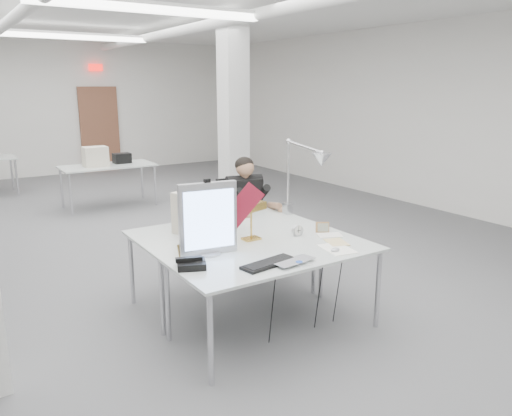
{
  "coord_description": "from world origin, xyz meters",
  "views": [
    {
      "loc": [
        -2.31,
        -5.79,
        2.13
      ],
      "look_at": [
        0.12,
        -2.0,
        1.02
      ],
      "focal_mm": 35.0,
      "sensor_mm": 36.0,
      "label": 1
    }
  ],
  "objects_px": {
    "laptop": "(299,264)",
    "office_chair": "(243,229)",
    "bankers_lamp": "(251,221)",
    "desk_phone": "(191,264)",
    "desk_main": "(276,254)",
    "architect_lamp": "(302,176)",
    "monitor": "(208,219)",
    "seated_person": "(245,195)",
    "beige_monitor": "(201,212)"
  },
  "relations": [
    {
      "from": "laptop",
      "to": "office_chair",
      "type": "bearing_deg",
      "value": 62.88
    },
    {
      "from": "bankers_lamp",
      "to": "desk_phone",
      "type": "bearing_deg",
      "value": -171.86
    },
    {
      "from": "desk_main",
      "to": "office_chair",
      "type": "relative_size",
      "value": 1.91
    },
    {
      "from": "laptop",
      "to": "architect_lamp",
      "type": "height_order",
      "value": "architect_lamp"
    },
    {
      "from": "monitor",
      "to": "architect_lamp",
      "type": "bearing_deg",
      "value": 28.03
    },
    {
      "from": "seated_person",
      "to": "desk_phone",
      "type": "height_order",
      "value": "seated_person"
    },
    {
      "from": "office_chair",
      "to": "architect_lamp",
      "type": "xyz_separation_m",
      "value": [
        0.23,
        -0.82,
        0.75
      ]
    },
    {
      "from": "desk_phone",
      "to": "architect_lamp",
      "type": "xyz_separation_m",
      "value": [
        1.61,
        0.69,
        0.44
      ]
    },
    {
      "from": "desk_main",
      "to": "monitor",
      "type": "bearing_deg",
      "value": 151.65
    },
    {
      "from": "desk_phone",
      "to": "beige_monitor",
      "type": "height_order",
      "value": "beige_monitor"
    },
    {
      "from": "desk_main",
      "to": "bankers_lamp",
      "type": "height_order",
      "value": "bankers_lamp"
    },
    {
      "from": "laptop",
      "to": "beige_monitor",
      "type": "xyz_separation_m",
      "value": [
        -0.22,
        1.25,
        0.18
      ]
    },
    {
      "from": "desk_main",
      "to": "seated_person",
      "type": "height_order",
      "value": "seated_person"
    },
    {
      "from": "office_chair",
      "to": "monitor",
      "type": "height_order",
      "value": "monitor"
    },
    {
      "from": "desk_main",
      "to": "laptop",
      "type": "relative_size",
      "value": 5.05
    },
    {
      "from": "laptop",
      "to": "beige_monitor",
      "type": "distance_m",
      "value": 1.29
    },
    {
      "from": "seated_person",
      "to": "architect_lamp",
      "type": "relative_size",
      "value": 1.0
    },
    {
      "from": "beige_monitor",
      "to": "laptop",
      "type": "bearing_deg",
      "value": -104.08
    },
    {
      "from": "seated_person",
      "to": "bankers_lamp",
      "type": "xyz_separation_m",
      "value": [
        -0.61,
        -1.1,
        0.03
      ]
    },
    {
      "from": "office_chair",
      "to": "beige_monitor",
      "type": "bearing_deg",
      "value": -130.62
    },
    {
      "from": "desk_phone",
      "to": "beige_monitor",
      "type": "xyz_separation_m",
      "value": [
        0.51,
        0.84,
        0.17
      ]
    },
    {
      "from": "bankers_lamp",
      "to": "architect_lamp",
      "type": "height_order",
      "value": "architect_lamp"
    },
    {
      "from": "seated_person",
      "to": "beige_monitor",
      "type": "distance_m",
      "value": 1.07
    },
    {
      "from": "bankers_lamp",
      "to": "desk_phone",
      "type": "height_order",
      "value": "bankers_lamp"
    },
    {
      "from": "monitor",
      "to": "desk_phone",
      "type": "bearing_deg",
      "value": -132.19
    },
    {
      "from": "desk_main",
      "to": "beige_monitor",
      "type": "height_order",
      "value": "beige_monitor"
    },
    {
      "from": "monitor",
      "to": "bankers_lamp",
      "type": "height_order",
      "value": "monitor"
    },
    {
      "from": "desk_phone",
      "to": "architect_lamp",
      "type": "height_order",
      "value": "architect_lamp"
    },
    {
      "from": "beige_monitor",
      "to": "architect_lamp",
      "type": "distance_m",
      "value": 1.14
    },
    {
      "from": "monitor",
      "to": "beige_monitor",
      "type": "xyz_separation_m",
      "value": [
        0.25,
        0.63,
        -0.11
      ]
    },
    {
      "from": "seated_person",
      "to": "desk_phone",
      "type": "bearing_deg",
      "value": -121.63
    },
    {
      "from": "beige_monitor",
      "to": "bankers_lamp",
      "type": "bearing_deg",
      "value": -85.17
    },
    {
      "from": "bankers_lamp",
      "to": "seated_person",
      "type": "bearing_deg",
      "value": 44.15
    },
    {
      "from": "office_chair",
      "to": "desk_phone",
      "type": "xyz_separation_m",
      "value": [
        -1.39,
        -1.51,
        0.31
      ]
    },
    {
      "from": "desk_phone",
      "to": "desk_main",
      "type": "bearing_deg",
      "value": 17.84
    },
    {
      "from": "seated_person",
      "to": "desk_phone",
      "type": "xyz_separation_m",
      "value": [
        -1.39,
        -1.46,
        -0.12
      ]
    },
    {
      "from": "desk_main",
      "to": "beige_monitor",
      "type": "relative_size",
      "value": 4.29
    },
    {
      "from": "office_chair",
      "to": "bankers_lamp",
      "type": "xyz_separation_m",
      "value": [
        -0.61,
        -1.15,
        0.46
      ]
    },
    {
      "from": "beige_monitor",
      "to": "seated_person",
      "type": "bearing_deg",
      "value": 11.32
    },
    {
      "from": "bankers_lamp",
      "to": "architect_lamp",
      "type": "bearing_deg",
      "value": 4.55
    },
    {
      "from": "monitor",
      "to": "seated_person",
      "type": "bearing_deg",
      "value": 56.58
    },
    {
      "from": "office_chair",
      "to": "monitor",
      "type": "relative_size",
      "value": 1.54
    },
    {
      "from": "seated_person",
      "to": "bankers_lamp",
      "type": "height_order",
      "value": "seated_person"
    },
    {
      "from": "monitor",
      "to": "desk_phone",
      "type": "xyz_separation_m",
      "value": [
        -0.26,
        -0.21,
        -0.28
      ]
    },
    {
      "from": "beige_monitor",
      "to": "desk_phone",
      "type": "bearing_deg",
      "value": -145.45
    },
    {
      "from": "beige_monitor",
      "to": "desk_main",
      "type": "bearing_deg",
      "value": -98.53
    },
    {
      "from": "bankers_lamp",
      "to": "beige_monitor",
      "type": "height_order",
      "value": "beige_monitor"
    },
    {
      "from": "seated_person",
      "to": "bankers_lamp",
      "type": "distance_m",
      "value": 1.26
    },
    {
      "from": "laptop",
      "to": "bankers_lamp",
      "type": "bearing_deg",
      "value": 78.42
    },
    {
      "from": "seated_person",
      "to": "architect_lamp",
      "type": "distance_m",
      "value": 0.87
    }
  ]
}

